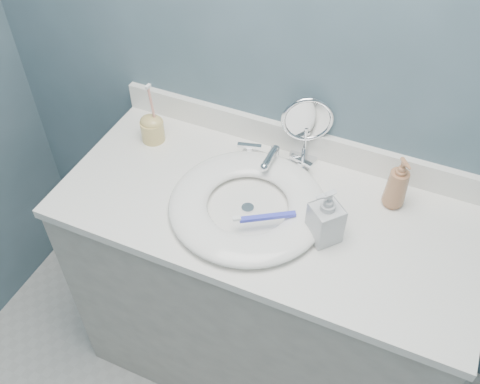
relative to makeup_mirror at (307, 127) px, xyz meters
The scene contains 12 objects.
back_wall 0.20m from the makeup_mirror, 123.95° to the left, with size 2.20×0.02×2.40m, color #405761.
vanity_cabinet 0.63m from the makeup_mirror, 95.61° to the right, with size 1.20×0.55×0.85m, color #B6B2A6.
countertop 0.28m from the makeup_mirror, 95.61° to the right, with size 1.22×0.57×0.03m, color white.
backsplash 0.09m from the makeup_mirror, 135.69° to the left, with size 1.22×0.02×0.09m, color white.
basin 0.30m from the makeup_mirror, 105.24° to the right, with size 0.45×0.45×0.04m, color white, non-canonical shape.
drain 0.31m from the makeup_mirror, 105.24° to the right, with size 0.04×0.04×0.01m, color silver.
faucet 0.14m from the makeup_mirror, 135.20° to the right, with size 0.25×0.13×0.07m.
makeup_mirror is the anchor object (origin of this frame).
soap_bottle_amber 0.31m from the makeup_mirror, 15.29° to the right, with size 0.06×0.07×0.17m, color #A56E4A.
soap_bottle_clear 0.32m from the makeup_mirror, 61.30° to the right, with size 0.08×0.08×0.17m, color #BCBEC0.
toothbrush_holder 0.49m from the makeup_mirror, 166.99° to the right, with size 0.08×0.08×0.22m.
toothbrush_lying 0.33m from the makeup_mirror, 90.50° to the right, with size 0.15×0.11×0.02m.
Camera 1 is at (0.35, -0.01, 2.01)m, focal length 40.00 mm.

